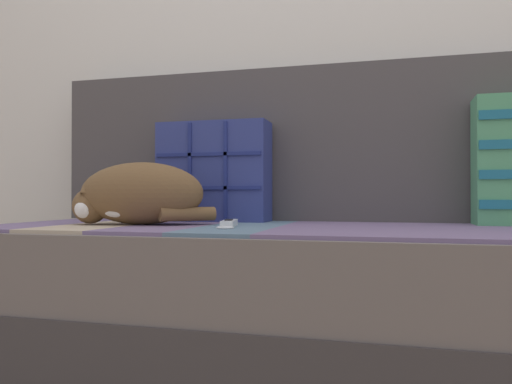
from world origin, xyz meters
TOP-DOWN VIEW (x-y plane):
  - wall_behind at (0.00, 0.58)m, footprint 6.00×0.06m
  - couch at (0.00, 0.15)m, footprint 2.10×0.81m
  - sofa_backrest at (0.00, 0.48)m, footprint 2.06×0.14m
  - throw_pillow_quilted at (-0.40, 0.33)m, footprint 0.39×0.14m
  - sleeping_cat at (-0.55, 0.07)m, footprint 0.44×0.26m
  - game_remote_near at (-0.25, 0.05)m, footprint 0.08×0.21m

SIDE VIEW (x-z plane):
  - couch at x=0.00m, z-range 0.00..0.42m
  - game_remote_near at x=-0.25m, z-range 0.42..0.44m
  - sleeping_cat at x=-0.55m, z-range 0.41..0.61m
  - throw_pillow_quilted at x=-0.40m, z-range 0.42..0.77m
  - sofa_backrest at x=0.00m, z-range 0.42..0.97m
  - wall_behind at x=0.00m, z-range 0.00..2.50m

